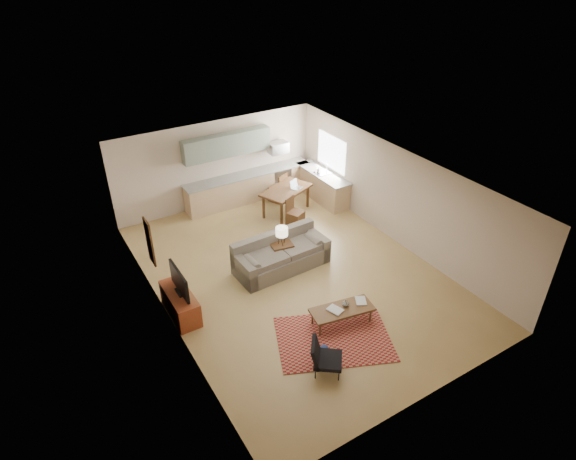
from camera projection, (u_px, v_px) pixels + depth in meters
room at (295, 228)px, 11.49m from camera, size 9.00×9.00×9.00m
kitchen_counter_back at (249, 187)px, 15.39m from camera, size 4.26×0.64×0.92m
kitchen_counter_right at (322, 186)px, 15.43m from camera, size 0.64×2.26×0.92m
kitchen_range at (279, 179)px, 15.88m from camera, size 0.62×0.62×0.90m
kitchen_microwave at (278, 148)px, 15.32m from camera, size 0.62×0.40×0.35m
upper_cabinets at (227, 145)px, 14.46m from camera, size 2.80×0.34×0.70m
window_right at (331, 152)px, 14.99m from camera, size 0.02×1.40×1.05m
wall_art_left at (150, 242)px, 10.61m from camera, size 0.06×0.42×1.10m
triptych at (213, 152)px, 14.48m from camera, size 1.70×0.04×0.50m
rug at (334, 339)px, 10.22m from camera, size 2.84×2.45×0.02m
sofa at (282, 253)px, 12.19m from camera, size 2.57×1.20×0.88m
coffee_table at (342, 316)px, 10.54m from camera, size 1.47×0.79×0.42m
book_a at (332, 313)px, 10.29m from camera, size 0.44×0.47×0.03m
book_b at (356, 301)px, 10.63m from camera, size 0.50×0.51×0.02m
vase at (346, 303)px, 10.47m from camera, size 0.17×0.17×0.16m
armchair at (328, 357)px, 9.30m from camera, size 0.88×0.88×0.72m
tv_credenza at (180, 304)px, 10.75m from camera, size 0.50×1.31×0.61m
tv at (179, 281)px, 10.45m from camera, size 0.10×1.01×0.61m
console_table at (282, 255)px, 12.36m from camera, size 0.60×0.45×0.64m
table_lamp at (282, 236)px, 12.06m from camera, size 0.39×0.39×0.51m
dining_table at (286, 201)px, 14.69m from camera, size 1.80×1.44×0.80m
dining_chair_near at (295, 212)px, 14.00m from camera, size 0.58×0.59×0.90m
dining_chair_far at (278, 187)px, 15.32m from camera, size 0.62×0.63×0.96m
laptop at (297, 184)px, 14.48m from camera, size 0.41×0.37×0.25m
soap_bottle at (319, 170)px, 15.15m from camera, size 0.12×0.12×0.19m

